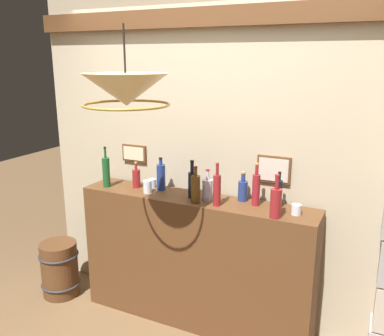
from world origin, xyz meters
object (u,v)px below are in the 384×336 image
(liquor_bottle_mezcal, at_px, (196,188))
(liquor_bottle_amaro, at_px, (276,202))
(glass_tumbler_shot, at_px, (152,183))
(glass_tumbler_rocks, at_px, (147,187))
(glass_tumbler_highball, at_px, (296,210))
(liquor_bottle_bourbon, at_px, (217,189))
(liquor_bottle_rye, at_px, (136,178))
(pendant_lamp, at_px, (126,91))
(liquor_bottle_scotch, at_px, (207,189))
(liquor_bottle_vodka, at_px, (279,193))
(liquor_bottle_whiskey, at_px, (106,172))
(wooden_barrel, at_px, (60,269))
(liquor_bottle_vermouth, at_px, (243,190))
(liquor_bottle_rum, at_px, (192,183))
(liquor_bottle_sherry, at_px, (161,177))
(liquor_bottle_gin, at_px, (256,189))

(liquor_bottle_mezcal, relative_size, liquor_bottle_amaro, 0.92)
(liquor_bottle_amaro, height_order, glass_tumbler_shot, liquor_bottle_amaro)
(liquor_bottle_amaro, relative_size, glass_tumbler_rocks, 2.98)
(glass_tumbler_rocks, relative_size, glass_tumbler_highball, 1.39)
(liquor_bottle_bourbon, bearing_deg, liquor_bottle_rye, 171.64)
(liquor_bottle_bourbon, xyz_separation_m, liquor_bottle_mezcal, (-0.17, -0.01, -0.02))
(liquor_bottle_mezcal, relative_size, pendant_lamp, 0.53)
(liquor_bottle_amaro, relative_size, liquor_bottle_rye, 1.39)
(liquor_bottle_scotch, distance_m, glass_tumbler_shot, 0.54)
(glass_tumbler_rocks, bearing_deg, liquor_bottle_bourbon, -2.97)
(liquor_bottle_vodka, bearing_deg, glass_tumbler_shot, 179.37)
(liquor_bottle_whiskey, height_order, glass_tumbler_rocks, liquor_bottle_whiskey)
(liquor_bottle_vodka, distance_m, wooden_barrel, 2.13)
(liquor_bottle_amaro, relative_size, liquor_bottle_vermouth, 1.33)
(liquor_bottle_vodka, bearing_deg, wooden_barrel, -172.44)
(liquor_bottle_scotch, xyz_separation_m, pendant_lamp, (-0.24, -0.66, 0.77))
(liquor_bottle_vodka, distance_m, glass_tumbler_rocks, 1.03)
(liquor_bottle_vermouth, xyz_separation_m, glass_tumbler_shot, (-0.78, -0.02, -0.05))
(liquor_bottle_scotch, bearing_deg, pendant_lamp, -110.39)
(liquor_bottle_vermouth, distance_m, glass_tumbler_highball, 0.44)
(liquor_bottle_rum, xyz_separation_m, liquor_bottle_vermouth, (0.37, 0.10, -0.03))
(liquor_bottle_rum, distance_m, glass_tumbler_shot, 0.42)
(liquor_bottle_rum, height_order, pendant_lamp, pendant_lamp)
(liquor_bottle_sherry, relative_size, glass_tumbler_shot, 3.67)
(liquor_bottle_vermouth, bearing_deg, pendant_lamp, -123.01)
(liquor_bottle_sherry, xyz_separation_m, glass_tumbler_rocks, (-0.06, -0.11, -0.06))
(liquor_bottle_whiskey, relative_size, wooden_barrel, 0.67)
(glass_tumbler_shot, distance_m, wooden_barrel, 1.23)
(liquor_bottle_bourbon, distance_m, liquor_bottle_scotch, 0.15)
(liquor_bottle_rye, xyz_separation_m, wooden_barrel, (-0.72, -0.21, -0.90))
(glass_tumbler_shot, bearing_deg, liquor_bottle_whiskey, -158.37)
(liquor_bottle_mezcal, distance_m, wooden_barrel, 1.62)
(liquor_bottle_whiskey, relative_size, pendant_lamp, 0.65)
(liquor_bottle_scotch, relative_size, glass_tumbler_shot, 3.25)
(liquor_bottle_vodka, height_order, liquor_bottle_amaro, liquor_bottle_amaro)
(liquor_bottle_vodka, relative_size, liquor_bottle_vermouth, 1.19)
(liquor_bottle_gin, bearing_deg, liquor_bottle_vodka, 7.52)
(liquor_bottle_mezcal, bearing_deg, liquor_bottle_vodka, 15.34)
(glass_tumbler_highball, relative_size, wooden_barrel, 0.14)
(liquor_bottle_mezcal, xyz_separation_m, liquor_bottle_vermouth, (0.30, 0.19, -0.02))
(liquor_bottle_gin, bearing_deg, liquor_bottle_rum, -174.95)
(liquor_bottle_mezcal, xyz_separation_m, liquor_bottle_amaro, (0.61, -0.04, 0.00))
(liquor_bottle_bourbon, relative_size, glass_tumbler_highball, 4.41)
(liquor_bottle_gin, distance_m, liquor_bottle_amaro, 0.26)
(liquor_bottle_rum, bearing_deg, glass_tumbler_rocks, -171.68)
(glass_tumbler_rocks, distance_m, glass_tumbler_shot, 0.14)
(glass_tumbler_highball, relative_size, glass_tumbler_shot, 0.98)
(pendant_lamp, height_order, wooden_barrel, pendant_lamp)
(liquor_bottle_mezcal, height_order, liquor_bottle_scotch, liquor_bottle_mezcal)
(glass_tumbler_highball, bearing_deg, liquor_bottle_vermouth, 165.11)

